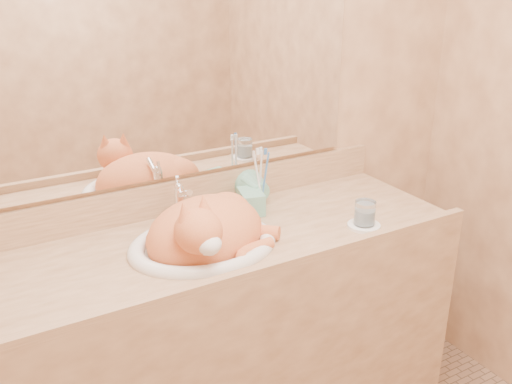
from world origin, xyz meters
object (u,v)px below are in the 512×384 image
sink_basin (202,226)px  soap_dispenser (255,195)px  vanity_counter (222,349)px  water_glass (365,213)px  toothbrush_cup (262,194)px  cat (207,228)px

sink_basin → soap_dispenser: 0.27m
vanity_counter → water_glass: (0.46, -0.16, 0.48)m
sink_basin → water_glass: size_ratio=5.66×
toothbrush_cup → water_glass: (0.21, -0.31, -0.00)m
sink_basin → toothbrush_cup: bearing=37.4°
vanity_counter → soap_dispenser: 0.55m
cat → water_glass: bearing=-28.7°
cat → water_glass: (0.51, -0.13, -0.01)m
soap_dispenser → toothbrush_cup: size_ratio=1.51×
soap_dispenser → toothbrush_cup: bearing=60.5°
sink_basin → toothbrush_cup: (0.31, 0.17, -0.02)m
water_glass → vanity_counter: bearing=161.0°
soap_dispenser → toothbrush_cup: 0.10m
toothbrush_cup → sink_basin: bearing=-151.3°
sink_basin → toothbrush_cup: sink_basin is taller
soap_dispenser → vanity_counter: bearing=-141.2°
sink_basin → cat: size_ratio=1.15×
cat → soap_dispenser: 0.26m
cat → toothbrush_cup: 0.35m
toothbrush_cup → water_glass: 0.37m
vanity_counter → toothbrush_cup: size_ratio=13.97×
cat → soap_dispenser: bearing=10.7°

